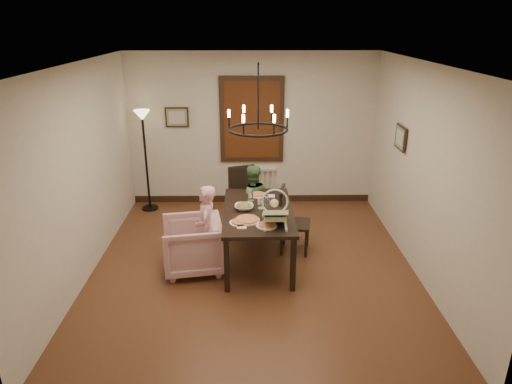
{
  "coord_description": "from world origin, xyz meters",
  "views": [
    {
      "loc": [
        -0.05,
        -5.7,
        3.3
      ],
      "look_at": [
        0.04,
        0.23,
        1.05
      ],
      "focal_mm": 32.0,
      "sensor_mm": 36.0,
      "label": 1
    }
  ],
  "objects_px": {
    "dining_table": "(258,215)",
    "elderly_woman": "(207,236)",
    "baby_bouncer": "(275,213)",
    "chair_far": "(246,198)",
    "floor_lamp": "(146,162)",
    "chair_right": "(295,220)",
    "armchair": "(192,245)",
    "seated_man": "(252,207)",
    "drinking_glass": "(268,205)"
  },
  "relations": [
    {
      "from": "baby_bouncer",
      "to": "drinking_glass",
      "type": "distance_m",
      "value": 0.51
    },
    {
      "from": "seated_man",
      "to": "drinking_glass",
      "type": "height_order",
      "value": "seated_man"
    },
    {
      "from": "dining_table",
      "to": "drinking_glass",
      "type": "relative_size",
      "value": 11.67
    },
    {
      "from": "dining_table",
      "to": "elderly_woman",
      "type": "height_order",
      "value": "elderly_woman"
    },
    {
      "from": "seated_man",
      "to": "dining_table",
      "type": "bearing_deg",
      "value": 82.84
    },
    {
      "from": "drinking_glass",
      "to": "elderly_woman",
      "type": "bearing_deg",
      "value": -164.05
    },
    {
      "from": "dining_table",
      "to": "drinking_glass",
      "type": "height_order",
      "value": "drinking_glass"
    },
    {
      "from": "dining_table",
      "to": "chair_right",
      "type": "height_order",
      "value": "chair_right"
    },
    {
      "from": "dining_table",
      "to": "elderly_woman",
      "type": "distance_m",
      "value": 0.78
    },
    {
      "from": "seated_man",
      "to": "drinking_glass",
      "type": "xyz_separation_m",
      "value": [
        0.23,
        -0.83,
        0.38
      ]
    },
    {
      "from": "seated_man",
      "to": "armchair",
      "type": "bearing_deg",
      "value": 39.14
    },
    {
      "from": "baby_bouncer",
      "to": "floor_lamp",
      "type": "height_order",
      "value": "floor_lamp"
    },
    {
      "from": "baby_bouncer",
      "to": "chair_far",
      "type": "bearing_deg",
      "value": 103.1
    },
    {
      "from": "armchair",
      "to": "seated_man",
      "type": "bearing_deg",
      "value": 132.64
    },
    {
      "from": "elderly_woman",
      "to": "baby_bouncer",
      "type": "distance_m",
      "value": 1.06
    },
    {
      "from": "seated_man",
      "to": "drinking_glass",
      "type": "bearing_deg",
      "value": 92.35
    },
    {
      "from": "seated_man",
      "to": "baby_bouncer",
      "type": "xyz_separation_m",
      "value": [
        0.29,
        -1.33,
        0.47
      ]
    },
    {
      "from": "baby_bouncer",
      "to": "floor_lamp",
      "type": "bearing_deg",
      "value": 131.2
    },
    {
      "from": "armchair",
      "to": "elderly_woman",
      "type": "relative_size",
      "value": 0.79
    },
    {
      "from": "armchair",
      "to": "drinking_glass",
      "type": "height_order",
      "value": "drinking_glass"
    },
    {
      "from": "dining_table",
      "to": "floor_lamp",
      "type": "bearing_deg",
      "value": 134.24
    },
    {
      "from": "seated_man",
      "to": "baby_bouncer",
      "type": "height_order",
      "value": "baby_bouncer"
    },
    {
      "from": "armchair",
      "to": "drinking_glass",
      "type": "xyz_separation_m",
      "value": [
        1.06,
        0.24,
        0.51
      ]
    },
    {
      "from": "chair_far",
      "to": "chair_right",
      "type": "bearing_deg",
      "value": -68.33
    },
    {
      "from": "armchair",
      "to": "chair_right",
      "type": "bearing_deg",
      "value": 100.1
    },
    {
      "from": "chair_right",
      "to": "armchair",
      "type": "height_order",
      "value": "chair_right"
    },
    {
      "from": "seated_man",
      "to": "chair_far",
      "type": "bearing_deg",
      "value": -85.32
    },
    {
      "from": "baby_bouncer",
      "to": "floor_lamp",
      "type": "distance_m",
      "value": 3.29
    },
    {
      "from": "chair_right",
      "to": "seated_man",
      "type": "height_order",
      "value": "chair_right"
    },
    {
      "from": "dining_table",
      "to": "armchair",
      "type": "xyz_separation_m",
      "value": [
        -0.92,
        -0.23,
        -0.35
      ]
    },
    {
      "from": "elderly_woman",
      "to": "floor_lamp",
      "type": "distance_m",
      "value": 2.57
    },
    {
      "from": "floor_lamp",
      "to": "dining_table",
      "type": "bearing_deg",
      "value": -45.01
    },
    {
      "from": "chair_right",
      "to": "armchair",
      "type": "distance_m",
      "value": 1.57
    },
    {
      "from": "chair_far",
      "to": "chair_right",
      "type": "relative_size",
      "value": 1.03
    },
    {
      "from": "seated_man",
      "to": "chair_right",
      "type": "bearing_deg",
      "value": 126.99
    },
    {
      "from": "seated_man",
      "to": "floor_lamp",
      "type": "relative_size",
      "value": 0.55
    },
    {
      "from": "baby_bouncer",
      "to": "seated_man",
      "type": "bearing_deg",
      "value": 102.07
    },
    {
      "from": "elderly_woman",
      "to": "chair_far",
      "type": "bearing_deg",
      "value": 159.92
    },
    {
      "from": "drinking_glass",
      "to": "floor_lamp",
      "type": "height_order",
      "value": "floor_lamp"
    },
    {
      "from": "chair_right",
      "to": "seated_man",
      "type": "xyz_separation_m",
      "value": [
        -0.65,
        0.54,
        -0.01
      ]
    },
    {
      "from": "floor_lamp",
      "to": "chair_right",
      "type": "bearing_deg",
      "value": -33.48
    },
    {
      "from": "chair_far",
      "to": "drinking_glass",
      "type": "relative_size",
      "value": 7.01
    },
    {
      "from": "chair_far",
      "to": "floor_lamp",
      "type": "distance_m",
      "value": 2.0
    },
    {
      "from": "armchair",
      "to": "floor_lamp",
      "type": "relative_size",
      "value": 0.45
    },
    {
      "from": "elderly_woman",
      "to": "floor_lamp",
      "type": "relative_size",
      "value": 0.57
    },
    {
      "from": "chair_far",
      "to": "armchair",
      "type": "xyz_separation_m",
      "value": [
        -0.73,
        -1.38,
        -0.15
      ]
    },
    {
      "from": "floor_lamp",
      "to": "seated_man",
      "type": "bearing_deg",
      "value": -30.97
    },
    {
      "from": "drinking_glass",
      "to": "floor_lamp",
      "type": "distance_m",
      "value": 2.88
    },
    {
      "from": "elderly_woman",
      "to": "floor_lamp",
      "type": "height_order",
      "value": "floor_lamp"
    },
    {
      "from": "baby_bouncer",
      "to": "dining_table",
      "type": "bearing_deg",
      "value": 112.51
    }
  ]
}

